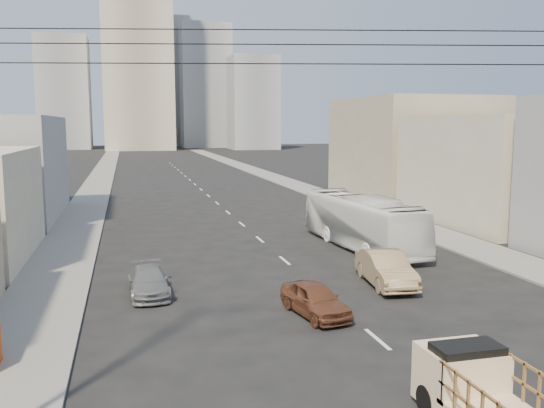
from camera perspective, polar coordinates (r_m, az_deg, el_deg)
name	(u,v)px	position (r m, az deg, el deg)	size (l,w,h in m)	color
sidewalk_left	(100,180)	(79.91, -16.72, 2.28)	(3.50, 180.00, 0.12)	gray
sidewalk_right	(271,176)	(82.28, -0.13, 2.76)	(3.50, 180.00, 0.12)	gray
lane_dashes	(204,192)	(63.45, -6.70, 1.15)	(0.15, 104.00, 0.01)	silver
flatbed_pickup	(487,391)	(15.14, 20.51, -16.93)	(1.95, 4.41, 1.90)	beige
city_bus	(362,222)	(34.82, 8.87, -1.74)	(2.67, 11.39, 3.17)	white
sedan_brown	(315,299)	(22.56, 4.28, -9.39)	(1.52, 3.78, 1.29)	brown
sedan_tan	(386,269)	(27.05, 11.21, -6.30)	(1.65, 4.72, 1.56)	#9C7F5B
sedan_grey	(148,281)	(25.72, -12.14, -7.51)	(1.64, 4.04, 1.17)	slate
overhead_wires	(516,47)	(13.80, 22.99, 14.12)	(23.01, 5.02, 0.72)	black
bldg_right_mid	(506,170)	(46.72, 22.21, 3.17)	(11.00, 14.00, 8.00)	#BBB196
bldg_right_far	(411,148)	(60.51, 13.63, 5.41)	(12.00, 16.00, 10.00)	gray
high_rise_tower	(137,48)	(180.97, -13.21, 14.81)	(20.00, 20.00, 60.00)	tan
midrise_ne	(205,87)	(196.66, -6.66, 11.46)	(16.00, 16.00, 40.00)	gray
midrise_nw	(64,93)	(190.58, -19.88, 10.27)	(15.00, 15.00, 34.00)	gray
midrise_back	(165,83)	(210.49, -10.52, 11.68)	(18.00, 18.00, 44.00)	gray
midrise_east	(253,103)	(178.75, -1.89, 9.95)	(14.00, 14.00, 28.00)	gray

